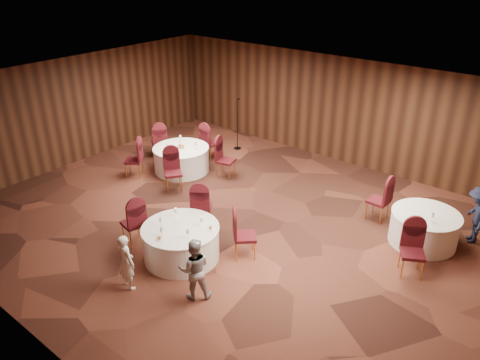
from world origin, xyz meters
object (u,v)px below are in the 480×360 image
Objects in this scene: table_main at (181,242)px; table_right at (424,228)px; mic_stand at (237,134)px; table_left at (181,159)px; woman_a at (126,262)px; man_c at (476,215)px; woman_b at (194,269)px.

table_main is 1.10× the size of table_right.
table_right is 6.96m from mic_stand.
table_left is 6.99m from table_right.
woman_a reaches higher than table_left.
mic_stand is 1.27× the size of man_c.
table_right is at bearing 44.91° from table_main.
table_right is 1.11× the size of man_c.
table_main is 6.23m from mic_stand.
table_left is 1.30× the size of woman_b.
woman_a is 0.88× the size of man_c.
woman_b is (1.11, -0.74, 0.26)m from table_main.
man_c reaches higher than table_right.
table_left is 2.39m from mic_stand.
table_left is at bearing -86.76° from woman_b.
woman_b is (1.21, 0.62, 0.04)m from woman_a.
woman_a reaches higher than table_right.
table_main is 1.00× the size of table_left.
table_main is 1.36m from woman_b.
man_c is (3.55, 5.31, 0.04)m from woman_b.
table_right is 1.17m from man_c.
woman_b is at bearing -57.02° from mic_stand.
woman_b is 0.94× the size of man_c.
table_right is (3.82, 3.81, -0.00)m from table_main.
table_main and table_left have the same top height.
mic_stand is 7.65m from man_c.
table_left is 5.41m from woman_a.
woman_b is (4.25, -3.85, 0.26)m from table_left.
woman_b is (4.04, -6.23, 0.13)m from mic_stand.
man_c is (7.59, -0.92, 0.17)m from mic_stand.
table_left is 1.22× the size of man_c.
table_main is 6.53m from man_c.
table_left is 0.96× the size of mic_stand.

